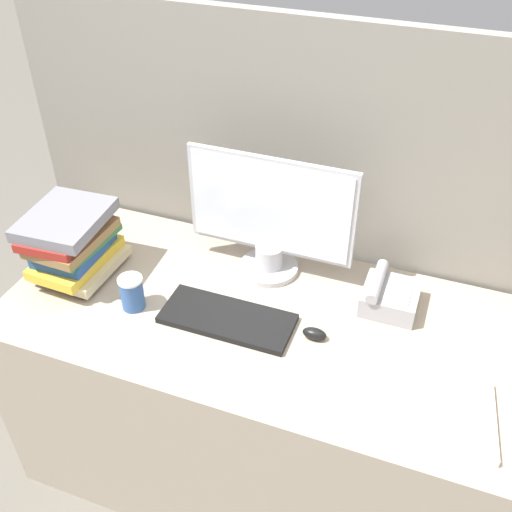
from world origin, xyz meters
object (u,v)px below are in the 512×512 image
object	(u,v)px
monitor	(270,221)
desk_telephone	(389,296)
mouse	(315,334)
book_stack	(73,244)
coffee_cup	(132,293)
keyboard	(227,318)

from	to	relation	value
monitor	desk_telephone	distance (m)	0.43
mouse	book_stack	world-z (taller)	book_stack
monitor	coffee_cup	xyz separation A→B (m)	(-0.33, -0.32, -0.14)
coffee_cup	mouse	bearing A→B (deg)	6.44
monitor	mouse	distance (m)	0.38
mouse	desk_telephone	distance (m)	0.27
book_stack	keyboard	bearing A→B (deg)	-3.88
monitor	keyboard	distance (m)	0.33
book_stack	desk_telephone	size ratio (longest dim) A/B	1.66
mouse	desk_telephone	world-z (taller)	desk_telephone
keyboard	desk_telephone	distance (m)	0.49
mouse	desk_telephone	bearing A→B (deg)	50.77
keyboard	mouse	distance (m)	0.26
mouse	desk_telephone	xyz separation A→B (m)	(0.17, 0.21, 0.02)
book_stack	desk_telephone	distance (m)	1.00
coffee_cup	keyboard	bearing A→B (deg)	7.93
monitor	desk_telephone	xyz separation A→B (m)	(0.40, -0.04, -0.15)
coffee_cup	desk_telephone	world-z (taller)	coffee_cup
monitor	coffee_cup	world-z (taller)	monitor
coffee_cup	desk_telephone	size ratio (longest dim) A/B	0.62
mouse	desk_telephone	size ratio (longest dim) A/B	0.39
desk_telephone	coffee_cup	bearing A→B (deg)	-159.42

